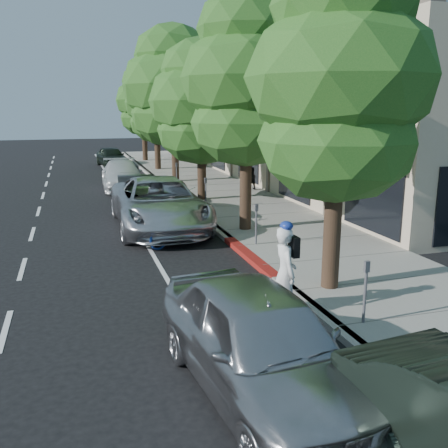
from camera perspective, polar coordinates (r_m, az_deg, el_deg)
name	(u,v)px	position (r m, az deg, el deg)	size (l,w,h in m)	color
ground	(263,270)	(13.50, 4.45, -5.27)	(120.00, 120.00, 0.00)	black
sidewalk	(245,207)	(21.52, 2.42, 1.97)	(4.60, 56.00, 0.15)	gray
curb	(193,210)	(20.88, -3.54, 1.61)	(0.30, 56.00, 0.15)	#9E998E
curb_red_segment	(250,257)	(14.37, 3.01, -3.78)	(0.32, 4.00, 0.15)	maroon
storefront_building	(301,119)	(33.16, 8.81, 11.74)	(10.00, 36.00, 7.00)	beige
street_tree_0	(340,83)	(11.40, 13.09, 15.40)	(4.15, 4.15, 7.56)	black
street_tree_1	(247,82)	(16.89, 2.60, 15.93)	(4.37, 4.37, 8.02)	black
street_tree_2	(201,103)	(22.61, -2.64, 13.62)	(4.67, 4.67, 7.26)	black
street_tree_3	(174,88)	(28.48, -5.77, 15.25)	(5.69, 5.69, 8.72)	black
street_tree_4	(156,104)	(34.37, -7.76, 13.42)	(4.23, 4.23, 7.17)	black
street_tree_5	(143,101)	(40.30, -9.21, 13.67)	(4.31, 4.31, 7.50)	black
cyclist	(285,273)	(10.31, 7.00, -5.57)	(0.71, 0.46, 1.94)	white
bicycle	(174,231)	(15.65, -5.69, -0.85)	(0.64, 1.84, 0.97)	#163C9C
silver_suv	(159,204)	(17.96, -7.45, 2.31)	(3.01, 6.52, 1.81)	silver
dark_sedan	(137,194)	(21.35, -9.96, 3.44)	(1.52, 4.35, 1.43)	black
white_pickup	(122,175)	(27.25, -11.56, 5.51)	(2.06, 5.07, 1.47)	silver
dark_suv_far	(111,157)	(37.97, -12.76, 7.53)	(1.68, 4.19, 1.43)	black
near_car_a	(260,342)	(7.69, 4.18, -13.31)	(1.99, 4.95, 1.69)	#ADADB2
pedestrian	(249,175)	(25.45, 2.93, 5.63)	(0.74, 0.58, 1.52)	black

